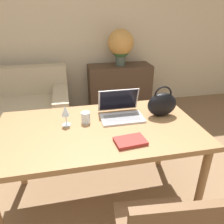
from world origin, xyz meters
The scene contains 9 objects.
wall_back centered at (0.00, 2.93, 1.35)m, with size 10.00×0.06×2.70m.
dining_table centered at (0.04, 0.76, 0.68)m, with size 1.54×0.85×0.76m.
sideboard centered at (0.66, 2.62, 0.38)m, with size 0.99×0.40×0.76m.
laptop centered at (0.25, 0.92, 0.82)m, with size 0.34×0.27×0.21m.
drinking_glass centered at (-0.05, 0.85, 0.81)m, with size 0.07×0.07×0.09m.
wine_glass centered at (-0.20, 0.84, 0.88)m, with size 0.07×0.07×0.16m.
handbag centered at (0.58, 0.85, 0.87)m, with size 0.25×0.12×0.26m.
flower_vase centered at (0.67, 2.62, 1.07)m, with size 0.39×0.39×0.54m.
book centered at (0.21, 0.51, 0.78)m, with size 0.22×0.16×0.02m.
Camera 1 is at (-0.16, -0.67, 1.59)m, focal length 35.00 mm.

